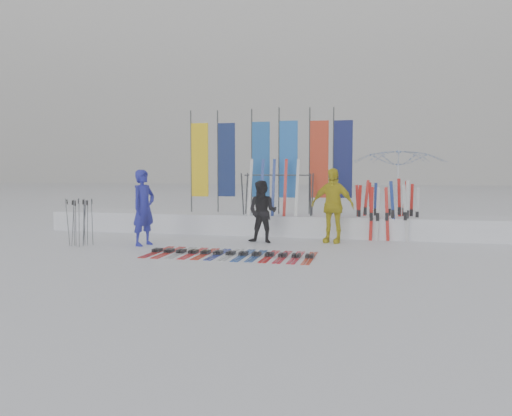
% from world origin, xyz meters
% --- Properties ---
extents(ground, '(120.00, 120.00, 0.00)m').
position_xyz_m(ground, '(0.00, 0.00, 0.00)').
color(ground, white).
rests_on(ground, ground).
extents(snow_bank, '(14.00, 1.60, 0.60)m').
position_xyz_m(snow_bank, '(0.00, 4.60, 0.30)').
color(snow_bank, white).
rests_on(snow_bank, ground).
extents(person_blue, '(0.67, 0.82, 1.94)m').
position_xyz_m(person_blue, '(-2.72, 1.48, 0.97)').
color(person_blue, '#1B1F9E').
rests_on(person_blue, ground).
extents(person_black, '(0.87, 0.72, 1.65)m').
position_xyz_m(person_black, '(0.14, 2.61, 0.82)').
color(person_black, black).
rests_on(person_black, ground).
extents(person_yellow, '(1.24, 0.73, 1.98)m').
position_xyz_m(person_yellow, '(1.93, 3.09, 0.99)').
color(person_yellow, '#CFBE0D').
rests_on(person_yellow, ground).
extents(tent_canopy, '(3.05, 3.11, 2.69)m').
position_xyz_m(tent_canopy, '(3.75, 6.34, 1.35)').
color(tent_canopy, white).
rests_on(tent_canopy, ground).
extents(ski_row, '(3.76, 1.69, 0.07)m').
position_xyz_m(ski_row, '(-0.15, 0.55, 0.04)').
color(ski_row, '#B7150E').
rests_on(ski_row, ground).
extents(pole_cluster, '(0.57, 0.43, 1.23)m').
position_xyz_m(pole_cluster, '(-4.27, 1.05, 0.59)').
color(pole_cluster, '#595B60').
rests_on(pole_cluster, ground).
extents(feather_flags, '(5.03, 0.31, 3.20)m').
position_xyz_m(feather_flags, '(-0.09, 4.81, 2.24)').
color(feather_flags, '#383A3F').
rests_on(feather_flags, ground).
extents(ski_rack, '(2.04, 0.80, 1.23)m').
position_xyz_m(ski_rack, '(0.24, 4.20, 1.38)').
color(ski_rack, '#383A3F').
rests_on(ski_rack, ground).
extents(upright_skis, '(1.71, 1.18, 1.69)m').
position_xyz_m(upright_skis, '(3.36, 4.23, 0.78)').
color(upright_skis, silver).
rests_on(upright_skis, ground).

